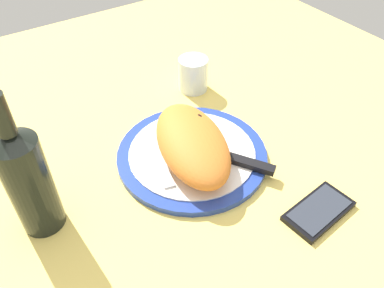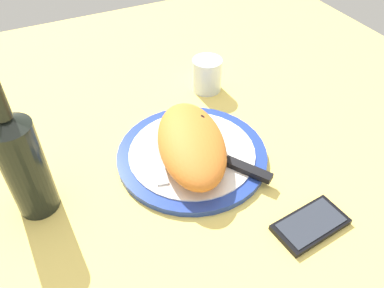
{
  "view_description": "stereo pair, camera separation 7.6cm",
  "coord_description": "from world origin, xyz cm",
  "px_view_note": "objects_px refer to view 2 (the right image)",
  "views": [
    {
      "loc": [
        46.71,
        -31.1,
        55.11
      ],
      "look_at": [
        0.0,
        0.0,
        3.62
      ],
      "focal_mm": 36.28,
      "sensor_mm": 36.0,
      "label": 1
    },
    {
      "loc": [
        50.49,
        -24.5,
        55.11
      ],
      "look_at": [
        0.0,
        0.0,
        3.62
      ],
      "focal_mm": 36.28,
      "sensor_mm": 36.0,
      "label": 2
    }
  ],
  "objects_px": {
    "knife": "(232,163)",
    "calzone": "(191,143)",
    "plate": "(192,154)",
    "fork": "(158,159)",
    "water_glass": "(207,77)",
    "wine_bottle": "(23,163)",
    "smartphone": "(311,224)"
  },
  "relations": [
    {
      "from": "calzone",
      "to": "water_glass",
      "type": "distance_m",
      "value": 0.26
    },
    {
      "from": "fork",
      "to": "smartphone",
      "type": "bearing_deg",
      "value": 35.79
    },
    {
      "from": "calzone",
      "to": "smartphone",
      "type": "height_order",
      "value": "calzone"
    },
    {
      "from": "smartphone",
      "to": "water_glass",
      "type": "xyz_separation_m",
      "value": [
        -0.44,
        0.03,
        0.03
      ]
    },
    {
      "from": "knife",
      "to": "calzone",
      "type": "bearing_deg",
      "value": -134.68
    },
    {
      "from": "plate",
      "to": "fork",
      "type": "height_order",
      "value": "fork"
    },
    {
      "from": "plate",
      "to": "wine_bottle",
      "type": "bearing_deg",
      "value": -91.74
    },
    {
      "from": "fork",
      "to": "water_glass",
      "type": "distance_m",
      "value": 0.29
    },
    {
      "from": "calzone",
      "to": "smartphone",
      "type": "bearing_deg",
      "value": 26.42
    },
    {
      "from": "knife",
      "to": "smartphone",
      "type": "relative_size",
      "value": 1.54
    },
    {
      "from": "knife",
      "to": "smartphone",
      "type": "height_order",
      "value": "knife"
    },
    {
      "from": "fork",
      "to": "knife",
      "type": "xyz_separation_m",
      "value": [
        0.08,
        0.12,
        0.0
      ]
    },
    {
      "from": "water_glass",
      "to": "plate",
      "type": "bearing_deg",
      "value": -34.35
    },
    {
      "from": "plate",
      "to": "water_glass",
      "type": "bearing_deg",
      "value": 145.65
    },
    {
      "from": "fork",
      "to": "water_glass",
      "type": "relative_size",
      "value": 2.06
    },
    {
      "from": "calzone",
      "to": "fork",
      "type": "distance_m",
      "value": 0.07
    },
    {
      "from": "water_glass",
      "to": "fork",
      "type": "bearing_deg",
      "value": -47.06
    },
    {
      "from": "water_glass",
      "to": "knife",
      "type": "bearing_deg",
      "value": -17.52
    },
    {
      "from": "knife",
      "to": "smartphone",
      "type": "distance_m",
      "value": 0.18
    },
    {
      "from": "smartphone",
      "to": "water_glass",
      "type": "height_order",
      "value": "water_glass"
    },
    {
      "from": "fork",
      "to": "wine_bottle",
      "type": "height_order",
      "value": "wine_bottle"
    },
    {
      "from": "smartphone",
      "to": "wine_bottle",
      "type": "xyz_separation_m",
      "value": [
        -0.25,
        -0.41,
        0.1
      ]
    },
    {
      "from": "fork",
      "to": "smartphone",
      "type": "relative_size",
      "value": 1.26
    },
    {
      "from": "smartphone",
      "to": "plate",
      "type": "bearing_deg",
      "value": -155.84
    },
    {
      "from": "plate",
      "to": "calzone",
      "type": "height_order",
      "value": "calzone"
    },
    {
      "from": "knife",
      "to": "wine_bottle",
      "type": "height_order",
      "value": "wine_bottle"
    },
    {
      "from": "calzone",
      "to": "knife",
      "type": "bearing_deg",
      "value": 45.32
    },
    {
      "from": "wine_bottle",
      "to": "calzone",
      "type": "bearing_deg",
      "value": 86.25
    },
    {
      "from": "knife",
      "to": "water_glass",
      "type": "relative_size",
      "value": 2.52
    },
    {
      "from": "fork",
      "to": "smartphone",
      "type": "distance_m",
      "value": 0.31
    },
    {
      "from": "plate",
      "to": "fork",
      "type": "bearing_deg",
      "value": -96.26
    },
    {
      "from": "knife",
      "to": "fork",
      "type": "bearing_deg",
      "value": -121.75
    }
  ]
}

